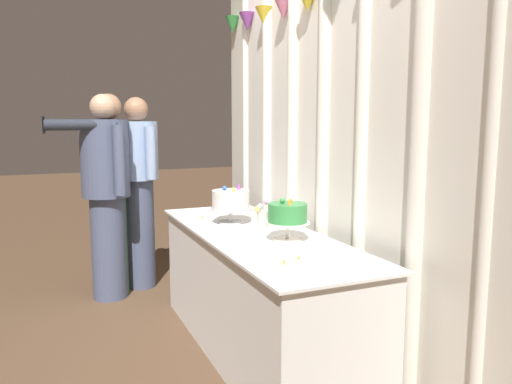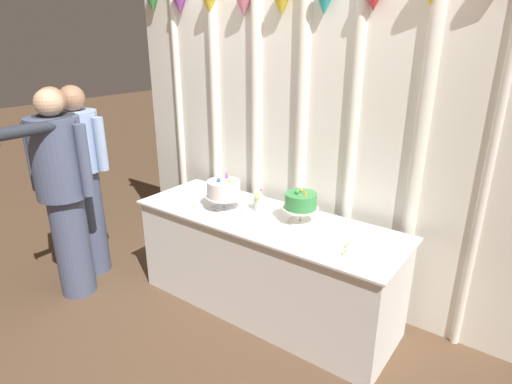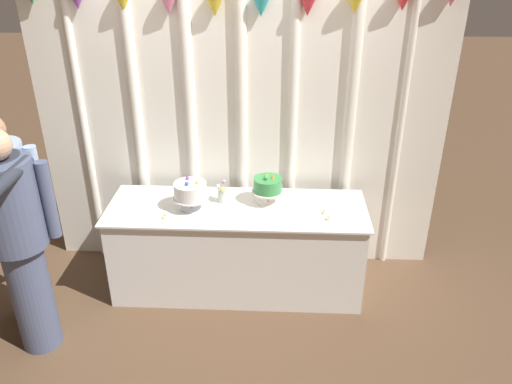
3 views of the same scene
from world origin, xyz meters
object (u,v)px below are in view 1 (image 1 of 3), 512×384
at_px(cake_display_nearright, 287,215).
at_px(flower_vase, 262,217).
at_px(tealight_far_left, 202,219).
at_px(tealight_near_left, 299,261).
at_px(cake_table, 257,293).
at_px(guest_man_pink_jacket, 139,185).
at_px(guest_girl_blue_dress, 110,184).
at_px(cake_display_nearleft, 231,201).
at_px(tealight_near_right, 284,265).
at_px(guest_man_dark_suit, 106,190).

relative_size(cake_display_nearright, flower_vase, 1.37).
distance_m(tealight_far_left, tealight_near_left, 1.21).
relative_size(flower_vase, tealight_near_left, 5.20).
xyz_separation_m(cake_table, guest_man_pink_jacket, (-1.57, -0.44, 0.51)).
bearing_deg(tealight_near_left, guest_girl_blue_dress, -163.72).
bearing_deg(cake_display_nearleft, tealight_near_right, -6.61).
relative_size(cake_table, cake_display_nearleft, 7.39).
height_order(tealight_near_left, tealight_near_right, tealight_near_left).
relative_size(tealight_near_left, guest_man_pink_jacket, 0.02).
height_order(cake_table, guest_girl_blue_dress, guest_girl_blue_dress).
bearing_deg(guest_girl_blue_dress, cake_table, 25.70).
xyz_separation_m(tealight_near_right, guest_girl_blue_dress, (-2.14, -0.52, 0.16)).
bearing_deg(tealight_far_left, guest_man_pink_jacket, -166.64).
height_order(cake_table, guest_man_pink_jacket, guest_man_pink_jacket).
relative_size(cake_display_nearright, guest_man_pink_jacket, 0.16).
distance_m(flower_vase, tealight_near_left, 0.82).
bearing_deg(tealight_far_left, flower_vase, 34.08).
height_order(cake_display_nearleft, cake_display_nearright, cake_display_nearleft).
distance_m(cake_display_nearleft, tealight_near_left, 1.04).
xyz_separation_m(tealight_near_right, guest_man_pink_jacket, (-2.27, -0.27, 0.12)).
distance_m(guest_man_pink_jacket, guest_girl_blue_dress, 0.29).
bearing_deg(tealight_near_left, tealight_near_right, -72.98).
height_order(cake_table, cake_display_nearleft, cake_display_nearleft).
distance_m(cake_table, guest_man_dark_suit, 1.64).
xyz_separation_m(cake_table, guest_girl_blue_dress, (-1.43, -0.69, 0.55)).
bearing_deg(guest_girl_blue_dress, tealight_far_left, 28.76).
bearing_deg(cake_table, guest_girl_blue_dress, -154.30).
height_order(tealight_near_right, guest_man_pink_jacket, guest_man_pink_jacket).
relative_size(tealight_near_left, guest_man_dark_suit, 0.02).
distance_m(cake_display_nearright, guest_girl_blue_dress, 1.84).
bearing_deg(flower_vase, tealight_near_left, -11.03).
distance_m(cake_display_nearright, tealight_near_right, 0.55).
relative_size(cake_table, tealight_near_right, 46.01).
relative_size(flower_vase, tealight_near_right, 4.24).
xyz_separation_m(cake_display_nearright, guest_girl_blue_dress, (-1.67, -0.77, 0.02)).
bearing_deg(guest_man_dark_suit, cake_display_nearright, 26.66).
bearing_deg(guest_man_dark_suit, cake_display_nearleft, 33.72).
relative_size(cake_table, guest_girl_blue_dress, 1.23).
xyz_separation_m(cake_display_nearleft, guest_girl_blue_dress, (-1.08, -0.65, 0.02)).
relative_size(cake_table, guest_man_dark_suit, 1.23).
bearing_deg(guest_man_dark_suit, tealight_near_right, 15.12).
bearing_deg(cake_display_nearright, guest_girl_blue_dress, -155.20).
bearing_deg(guest_man_pink_jacket, flower_vase, 19.86).
height_order(tealight_near_left, guest_man_pink_jacket, guest_man_pink_jacket).
bearing_deg(tealight_near_left, guest_man_pink_jacket, -170.73).
bearing_deg(cake_display_nearright, flower_vase, -179.79).
bearing_deg(guest_man_pink_jacket, cake_display_nearleft, 18.05).
bearing_deg(cake_table, tealight_near_left, -6.21).
height_order(cake_table, flower_vase, flower_vase).
relative_size(tealight_far_left, guest_man_dark_suit, 0.03).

